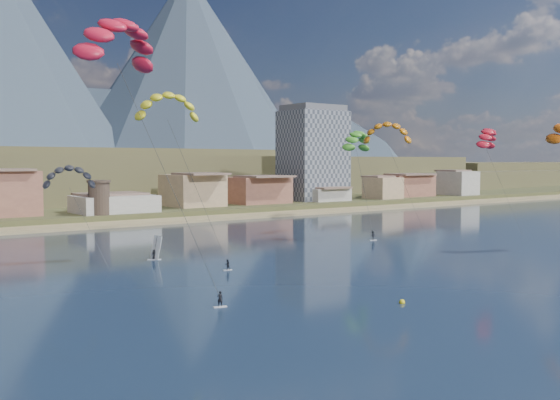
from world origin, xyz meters
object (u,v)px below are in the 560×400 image
object	(u,v)px
kitesurfer_red	(117,36)
buoy	(402,302)
apartment_tower	(313,153)
kitesurfer_yellow	(168,103)
kitesurfer_green	(357,139)
watchtower	(99,197)
windsurfer	(155,252)

from	to	relation	value
kitesurfer_red	buoy	world-z (taller)	kitesurfer_red
kitesurfer_red	buoy	distance (m)	42.28
apartment_tower	kitesurfer_red	size ratio (longest dim) A/B	0.99
apartment_tower	kitesurfer_yellow	distance (m)	122.80
kitesurfer_red	kitesurfer_yellow	world-z (taller)	kitesurfer_red
kitesurfer_yellow	kitesurfer_green	size ratio (longest dim) A/B	1.12
apartment_tower	kitesurfer_yellow	xyz separation A→B (m)	(-93.60, -79.24, 6.30)
kitesurfer_yellow	buoy	xyz separation A→B (m)	(7.53, -40.46, -24.00)
watchtower	windsurfer	distance (m)	63.86
windsurfer	buoy	bearing A→B (deg)	-79.17
apartment_tower	kitesurfer_red	distance (m)	149.03
kitesurfer_green	windsurfer	distance (m)	56.26
kitesurfer_red	windsurfer	bearing A→B (deg)	57.16
watchtower	buoy	world-z (taller)	watchtower
apartment_tower	windsurfer	size ratio (longest dim) A/B	8.55
watchtower	kitesurfer_red	distance (m)	93.82
kitesurfer_red	buoy	size ratio (longest dim) A/B	48.77
kitesurfer_yellow	windsurfer	size ratio (longest dim) A/B	7.31
apartment_tower	windsurfer	xyz separation A→B (m)	(-94.43, -75.99, -16.63)
kitesurfer_red	kitesurfer_green	world-z (taller)	kitesurfer_red
apartment_tower	kitesurfer_yellow	bearing A→B (deg)	-139.75
windsurfer	watchtower	bearing A→B (deg)	76.90
apartment_tower	buoy	xyz separation A→B (m)	(-86.07, -119.70, -17.71)
watchtower	kitesurfer_yellow	bearing A→B (deg)	-101.77
apartment_tower	buoy	size ratio (longest dim) A/B	48.47
watchtower	buoy	size ratio (longest dim) A/B	13.03
kitesurfer_red	kitesurfer_yellow	xyz separation A→B (m)	(16.33, 20.77, -4.81)
watchtower	apartment_tower	bearing A→B (deg)	9.93
watchtower	kitesurfer_green	xyz separation A→B (m)	(37.63, -52.15, 13.76)
watchtower	kitesurfer_red	world-z (taller)	kitesurfer_red
kitesurfer_yellow	windsurfer	world-z (taller)	kitesurfer_yellow
kitesurfer_red	apartment_tower	bearing A→B (deg)	42.29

